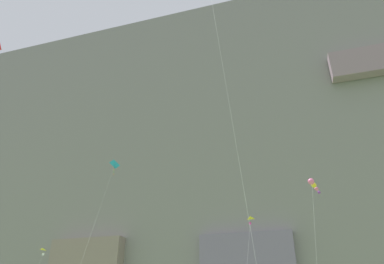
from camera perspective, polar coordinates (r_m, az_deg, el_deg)
cliff_face at (r=79.42m, az=9.17°, el=-3.91°), size 180.00×28.95×68.30m
kite_diamond_near_cliff at (r=51.07m, az=-12.84°, el=-6.43°), size 2.05×6.50×22.89m
kite_delta_front_field at (r=36.86m, az=8.90°, el=-15.38°), size 1.30×3.75×11.36m
kite_delta_far_left at (r=49.87m, az=-22.78°, el=-18.19°), size 2.07×3.00×9.84m
kite_banner_low_right at (r=31.23m, az=5.50°, el=19.21°), size 3.00×1.95×28.68m
kite_windsock_high_left at (r=36.77m, az=19.06°, el=-8.14°), size 2.34×5.31×14.73m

